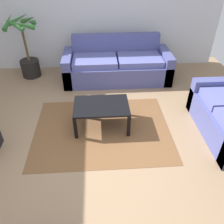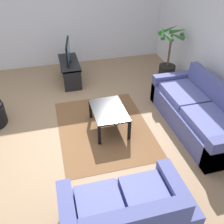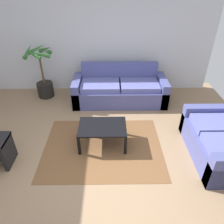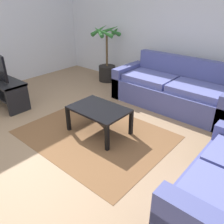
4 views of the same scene
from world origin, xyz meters
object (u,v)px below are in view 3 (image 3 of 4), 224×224
object	(u,v)px
couch_main	(120,90)
coffee_table	(102,129)
couch_loveseat	(221,142)
potted_palm	(43,79)

from	to	relation	value
couch_main	coffee_table	distance (m)	1.68
couch_main	couch_loveseat	size ratio (longest dim) A/B	1.51
coffee_table	potted_palm	size ratio (longest dim) A/B	0.65
couch_main	potted_palm	bearing A→B (deg)	172.18
couch_main	coffee_table	size ratio (longest dim) A/B	2.60
couch_loveseat	potted_palm	world-z (taller)	potted_palm
couch_loveseat	coffee_table	distance (m)	2.09
couch_main	couch_loveseat	distance (m)	2.58
couch_main	coffee_table	bearing A→B (deg)	-103.33
couch_loveseat	potted_palm	distance (m)	4.24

